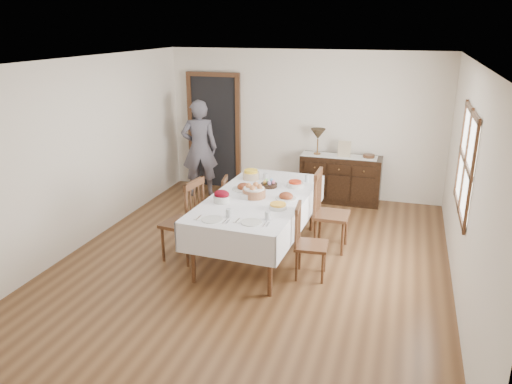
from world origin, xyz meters
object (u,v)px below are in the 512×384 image
(chair_right_near, at_px, (308,241))
(person, at_px, (199,145))
(chair_left_near, at_px, (186,219))
(chair_left_far, at_px, (217,206))
(chair_right_far, at_px, (328,210))
(sideboard, at_px, (340,179))
(table_lamp, at_px, (318,135))
(dining_table, at_px, (259,203))

(chair_right_near, bearing_deg, person, 39.61)
(chair_left_near, distance_m, person, 2.70)
(chair_left_far, height_order, person, person)
(chair_right_far, xyz_separation_m, sideboard, (-0.10, 2.00, -0.15))
(person, xyz_separation_m, table_lamp, (2.08, 0.36, 0.25))
(table_lamp, bearing_deg, sideboard, 1.77)
(dining_table, xyz_separation_m, chair_right_far, (0.86, 0.45, -0.17))
(chair_right_near, relative_size, person, 0.50)
(dining_table, relative_size, chair_left_far, 2.76)
(chair_left_far, xyz_separation_m, person, (-0.97, 1.65, 0.48))
(chair_right_near, distance_m, sideboard, 2.90)
(person, bearing_deg, table_lamp, 166.51)
(sideboard, bearing_deg, chair_left_far, -127.26)
(person, bearing_deg, chair_right_near, 111.55)
(person, bearing_deg, chair_right_far, 124.78)
(chair_right_near, height_order, sideboard, chair_right_near)
(dining_table, distance_m, chair_right_far, 0.98)
(sideboard, distance_m, person, 2.59)
(chair_left_near, height_order, person, person)
(chair_right_far, relative_size, table_lamp, 2.44)
(chair_right_far, bearing_deg, chair_left_far, 91.02)
(chair_right_near, relative_size, chair_right_far, 0.84)
(chair_right_near, bearing_deg, sideboard, -5.17)
(sideboard, distance_m, table_lamp, 0.88)
(table_lamp, bearing_deg, chair_right_near, -81.65)
(dining_table, distance_m, chair_left_near, 1.00)
(chair_left_far, height_order, chair_right_far, chair_right_far)
(dining_table, bearing_deg, person, 132.60)
(chair_left_near, xyz_separation_m, person, (-0.87, 2.53, 0.37))
(table_lamp, bearing_deg, person, -170.29)
(chair_left_near, xyz_separation_m, table_lamp, (1.21, 2.88, 0.62))
(dining_table, relative_size, chair_left_near, 2.21)
(chair_left_far, height_order, chair_right_near, chair_right_near)
(chair_left_far, relative_size, table_lamp, 1.96)
(chair_right_far, bearing_deg, table_lamp, 14.98)
(dining_table, distance_m, person, 2.72)
(chair_left_far, bearing_deg, chair_right_near, 49.81)
(person, relative_size, table_lamp, 4.08)
(chair_left_near, xyz_separation_m, chair_right_near, (1.64, -0.00, -0.09))
(dining_table, height_order, person, person)
(dining_table, xyz_separation_m, person, (-1.75, 2.08, 0.20))
(dining_table, relative_size, person, 1.33)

